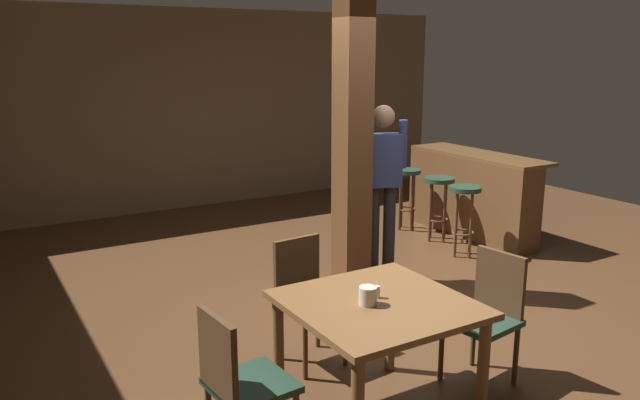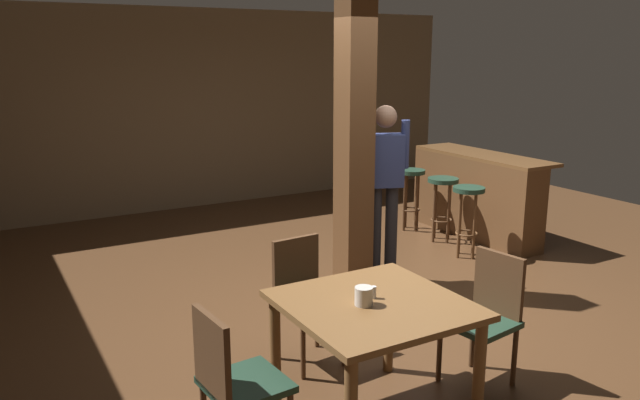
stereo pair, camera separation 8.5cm
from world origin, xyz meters
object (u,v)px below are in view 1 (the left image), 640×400
Objects in this scene: napkin_cup at (368,296)px; salt_shaker at (377,292)px; dining_table at (378,320)px; chair_east at (488,311)px; bar_counter at (471,194)px; bar_stool_mid at (439,193)px; bar_stool_near at (465,204)px; chair_north at (306,294)px; bar_stool_far at (407,185)px; chair_west at (238,379)px; standing_person at (382,181)px.

salt_shaker is (0.11, 0.05, -0.02)m from napkin_cup.
chair_east is at bearing -0.05° from dining_table.
bar_counter is 0.49m from bar_stool_mid.
bar_stool_near is (-0.64, -0.55, 0.07)m from bar_counter.
chair_north is 0.90m from salt_shaker.
chair_east is (0.92, -0.00, -0.15)m from dining_table.
bar_stool_mid is at bearing -88.54° from bar_stool_far.
chair_north is 1.15× the size of bar_stool_far.
bar_stool_far is (2.79, 3.19, -0.24)m from salt_shaker.
salt_shaker is (0.01, -0.85, 0.30)m from chair_north.
salt_shaker is 0.04× the size of bar_counter.
standing_person is at bearing 39.20° from chair_west.
salt_shaker is at bearing -136.91° from bar_stool_mid.
standing_person reaches higher than chair_east.
dining_table is 3.89m from bar_stool_mid.
salt_shaker is (0.92, 0.02, 0.30)m from chair_west.
bar_stool_near is 0.61m from bar_stool_mid.
salt_shaker is at bearing 59.29° from dining_table.
chair_east is 8.13× the size of napkin_cup.
chair_east is 1.05m from napkin_cup.
bar_counter is (1.86, 0.69, -0.49)m from standing_person.
dining_table is 1.15× the size of chair_east.
bar_stool_mid is at bearing 43.32° from dining_table.
chair_north is 1.14× the size of bar_stool_near.
napkin_cup is at bearing -137.39° from bar_stool_mid.
chair_east reaches higher than salt_shaker.
chair_east reaches higher than napkin_cup.
standing_person is (1.46, 1.94, 0.35)m from dining_table.
salt_shaker is at bearing -89.19° from chair_north.
standing_person is at bearing -159.70° from bar_counter.
napkin_cup is 2.49m from standing_person.
standing_person reaches higher than dining_table.
bar_counter reaches higher than dining_table.
standing_person is (1.43, 1.90, 0.19)m from salt_shaker.
bar_stool_near reaches higher than dining_table.
bar_counter reaches higher than salt_shaker.
chair_north is at bearing -140.12° from bar_stool_far.
standing_person reaches higher than chair_west.
standing_person is 1.61m from bar_stool_mid.
bar_stool_mid is (3.72, 2.64, 0.07)m from chair_west.
salt_shaker is at bearing 176.93° from chair_east.
chair_west is at bearing -144.63° from bar_stool_mid.
dining_table is 0.93m from chair_east.
dining_table is 1.15× the size of chair_north.
napkin_cup is 1.46× the size of salt_shaker.
napkin_cup is 0.12m from salt_shaker.
salt_shaker is at bearing 27.00° from napkin_cup.
chair_west reaches higher than bar_stool_near.
dining_table is at bearing -1.76° from chair_west.
napkin_cup is at bearing -142.15° from bar_counter.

